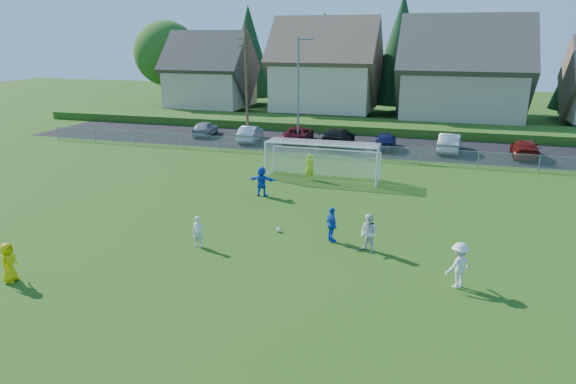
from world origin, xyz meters
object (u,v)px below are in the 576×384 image
car_f (450,143)px  car_e (385,140)px  car_a (205,128)px  car_d (338,137)px  player_white_b (369,233)px  car_b (250,134)px  soccer_ball (279,230)px  soccer_goal (323,154)px  referee (9,263)px  player_white_a (198,232)px  car_g (525,149)px  car_c (298,134)px  player_white_c (459,265)px  goalkeeper (309,167)px  player_blue_a (332,225)px  player_blue_b (262,181)px

car_f → car_e: bearing=6.1°
car_a → car_d: 12.98m
player_white_b → car_b: (-13.60, 21.49, -0.16)m
soccer_ball → soccer_goal: 10.23m
referee → soccer_goal: bearing=-34.0°
player_white_a → car_a: 27.03m
car_g → soccer_goal: (-13.64, -10.48, 0.95)m
car_c → car_b: bearing=9.0°
player_white_c → player_white_b: bearing=-76.0°
car_a → car_f: car_f is taller
car_e → goalkeeper: bearing=68.8°
goalkeeper → soccer_goal: size_ratio=0.23×
goalkeeper → soccer_goal: bearing=-161.5°
soccer_ball → player_blue_a: (2.69, -0.43, 0.71)m
player_blue_b → car_e: bearing=-109.3°
car_e → soccer_goal: soccer_goal is taller
referee → car_a: (-5.91, 29.68, -0.10)m
player_blue_b → car_a: player_blue_b is taller
player_white_c → player_blue_b: (-10.88, 8.76, -0.01)m
referee → car_a: size_ratio=0.39×
car_a → car_c: car_c is taller
player_blue_b → car_e: 16.37m
car_a → car_b: 5.27m
soccer_goal → player_white_a: bearing=-102.1°
car_c → car_d: (3.73, -0.86, 0.08)m
referee → car_g: referee is taller
player_blue_a → car_f: player_blue_a is taller
player_white_c → goalkeeper: size_ratio=1.05×
player_blue_b → player_blue_a: bearing=133.6°
goalkeeper → car_b: bearing=-69.4°
player_white_a → car_e: size_ratio=0.34×
car_b → car_c: car_b is taller
player_white_a → car_b: size_ratio=0.33×
soccer_ball → player_blue_b: size_ratio=0.12×
car_g → soccer_goal: 17.23m
player_blue_a → player_blue_b: 7.88m
car_g → player_white_b: bearing=69.8°
car_d → car_e: bearing=-176.1°
player_white_b → car_d: bearing=137.1°
car_b → car_d: (7.85, 0.27, 0.07)m
player_white_c → soccer_goal: (-8.30, 13.56, 0.74)m
referee → car_b: (-0.83, 28.25, -0.08)m
car_b → car_g: size_ratio=0.91×
soccer_goal → car_g: bearing=37.6°
player_blue_b → player_white_c: bearing=141.4°
goalkeeper → car_e: goalkeeper is taller
car_d → car_g: 14.78m
car_f → car_d: bearing=5.8°
player_white_b → car_b: bearing=154.6°
car_a → player_white_b: bearing=122.1°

